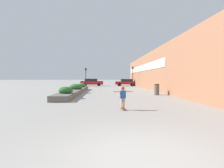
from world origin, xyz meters
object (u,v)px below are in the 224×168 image
Objects in this scene: traffic_light_left at (86,74)px; traffic_light_right at (133,73)px; skateboard at (123,109)px; car_center_right at (163,82)px; car_center_left at (92,82)px; car_leftmost at (126,82)px; skateboarder at (123,95)px; trash_bin at (157,89)px.

traffic_light_left is 8.67m from traffic_light_right.
skateboard is 0.18× the size of traffic_light_left.
traffic_light_right reaches higher than car_center_right.
traffic_light_right reaches higher than car_center_left.
traffic_light_left is at bearing -179.97° from traffic_light_right.
traffic_light_left reaches higher than car_center_left.
traffic_light_left is at bearing 121.53° from car_leftmost.
traffic_light_right reaches higher than skateboarder.
car_center_left is 5.48m from traffic_light_left.
skateboarder is 0.30× the size of traffic_light_right.
traffic_light_left is at bearing 91.41° from skateboard.
skateboard is 0.14× the size of car_leftmost.
trash_bin is 0.23× the size of car_center_left.
skateboard is 28.38m from car_center_left.
car_center_right is at bearing 57.98° from skateboarder.
car_leftmost is at bearing 87.65° from car_center_left.
car_center_right is 1.30× the size of traffic_light_left.
car_center_left is (-7.97, 20.15, 0.25)m from trash_bin.
skateboarder is 28.05m from car_leftmost.
traffic_light_left is (-0.71, -5.20, 1.58)m from car_center_left.
skateboard is at bearing 7.60° from car_center_left.
traffic_light_right is (0.69, -4.89, 1.77)m from car_leftmost.
car_center_right is 1.20× the size of traffic_light_right.
car_leftmost is 5.25m from traffic_light_right.
trash_bin is 19.86m from car_leftmost.
trash_bin is at bearing -20.04° from car_center_right.
skateboarder is at bearing -22.41° from car_center_right.
car_center_left is (-3.75, 28.12, 0.01)m from skateboarder.
car_center_right is at bearing 32.97° from traffic_light_right.
trash_bin reaches higher than skateboard.
skateboard is at bearing -117.88° from trash_bin.
trash_bin is 0.29× the size of traffic_light_right.
car_center_right is at bearing 69.96° from trash_bin.
skateboard is 0.57× the size of trash_bin.
skateboarder is 1.05× the size of trash_bin.
skateboard is at bearing -100.39° from traffic_light_right.
car_center_right reaches higher than car_leftmost.
skateboarder is 9.03m from trash_bin.
car_leftmost reaches higher than skateboard.
traffic_light_left is (-4.46, 22.93, 2.31)m from skateboard.
skateboarder is at bearing -101.40° from skateboard.
skateboard is 0.54× the size of skateboarder.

